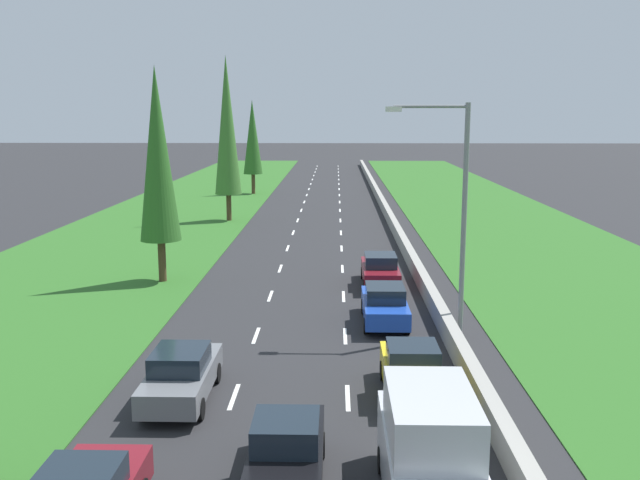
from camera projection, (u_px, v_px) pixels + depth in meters
ground_plane at (320, 215)px, 59.66m from camera, size 300.00×300.00×0.00m
grass_verge_left at (174, 214)px, 59.94m from camera, size 14.00×140.00×0.04m
grass_verge_right at (487, 216)px, 59.34m from camera, size 14.00×140.00×0.04m
median_barrier at (386, 211)px, 59.46m from camera, size 0.44×120.00×0.85m
lane_markings at (320, 215)px, 59.66m from camera, size 3.64×116.00×0.01m
silver_van_right_lane at (429, 451)px, 15.00m from camera, size 1.96×4.90×2.82m
yellow_hatchback_right_lane at (411, 370)px, 21.28m from camera, size 1.74×3.90×1.72m
blue_sedan_right_lane at (385, 304)px, 28.69m from camera, size 1.82×4.50×1.64m
maroon_sedan_right_lane at (380, 270)px, 35.04m from camera, size 1.82×4.50×1.64m
black_hatchback_centre_lane at (287, 450)px, 16.23m from camera, size 1.74×3.90×1.72m
grey_sedan_left_lane at (181, 375)px, 20.97m from camera, size 1.82×4.50×1.64m
poplar_tree_second at (158, 155)px, 34.85m from camera, size 2.07×2.07×10.99m
poplar_tree_third at (227, 126)px, 55.18m from camera, size 2.13×2.13×13.17m
poplar_tree_fourth at (253, 137)px, 74.38m from camera, size 2.05×2.05×10.10m
street_light_mast at (456, 202)px, 26.68m from camera, size 3.20×0.28×9.00m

